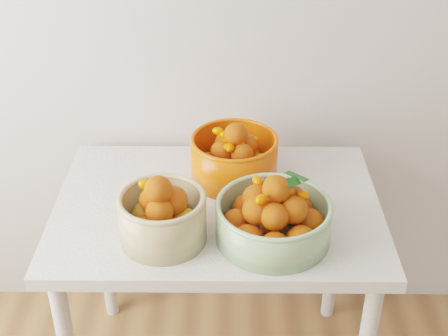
% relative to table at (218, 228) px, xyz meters
% --- Properties ---
extents(table, '(1.00, 0.70, 0.75)m').
position_rel_table_xyz_m(table, '(0.00, 0.00, 0.00)').
color(table, silver).
rests_on(table, ground).
extents(bowl_cream, '(0.29, 0.29, 0.21)m').
position_rel_table_xyz_m(bowl_cream, '(-0.15, -0.17, 0.18)').
color(bowl_cream, tan).
rests_on(bowl_cream, table).
extents(bowl_green, '(0.37, 0.37, 0.21)m').
position_rel_table_xyz_m(bowl_green, '(0.16, -0.17, 0.17)').
color(bowl_green, '#8FB87F').
rests_on(bowl_green, table).
extents(bowl_orange, '(0.35, 0.35, 0.20)m').
position_rel_table_xyz_m(bowl_orange, '(0.05, 0.15, 0.18)').
color(bowl_orange, '#F14508').
rests_on(bowl_orange, table).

